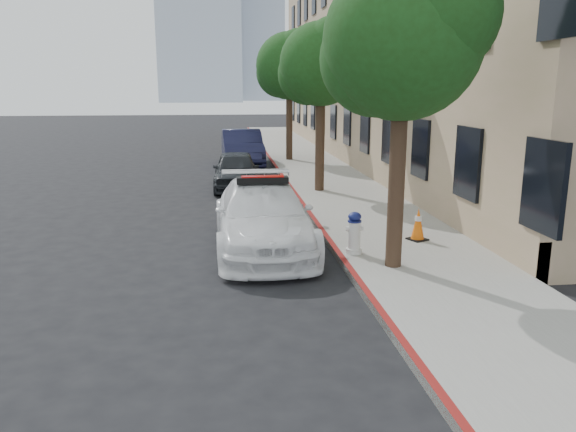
# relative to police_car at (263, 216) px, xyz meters

# --- Properties ---
(ground) EXTENTS (120.00, 120.00, 0.00)m
(ground) POSITION_rel_police_car_xyz_m (-0.59, 0.02, -0.73)
(ground) COLOR black
(ground) RESTS_ON ground
(sidewalk) EXTENTS (3.20, 50.00, 0.15)m
(sidewalk) POSITION_rel_police_car_xyz_m (3.01, 10.02, -0.65)
(sidewalk) COLOR gray
(sidewalk) RESTS_ON ground
(curb_strip) EXTENTS (0.12, 50.00, 0.15)m
(curb_strip) POSITION_rel_police_car_xyz_m (1.47, 10.02, -0.65)
(curb_strip) COLOR maroon
(curb_strip) RESTS_ON ground
(building) EXTENTS (8.00, 36.00, 10.00)m
(building) POSITION_rel_police_car_xyz_m (8.61, 15.02, 4.27)
(building) COLOR tan
(building) RESTS_ON ground
(tower_right) EXTENTS (14.00, 14.00, 44.00)m
(tower_right) POSITION_rel_police_car_xyz_m (8.41, 135.02, 21.27)
(tower_right) COLOR #9EA8B7
(tower_right) RESTS_ON ground
(tree_near) EXTENTS (2.92, 2.82, 5.62)m
(tree_near) POSITION_rel_police_car_xyz_m (2.34, -1.99, 3.55)
(tree_near) COLOR black
(tree_near) RESTS_ON sidewalk
(tree_mid) EXTENTS (2.77, 2.64, 5.43)m
(tree_mid) POSITION_rel_police_car_xyz_m (2.34, 6.01, 3.43)
(tree_mid) COLOR black
(tree_mid) RESTS_ON sidewalk
(tree_far) EXTENTS (3.10, 3.00, 5.81)m
(tree_far) POSITION_rel_police_car_xyz_m (2.34, 14.01, 3.66)
(tree_far) COLOR black
(tree_far) RESTS_ON sidewalk
(police_car) EXTENTS (2.04, 5.00, 1.60)m
(police_car) POSITION_rel_police_car_xyz_m (0.00, 0.00, 0.00)
(police_car) COLOR white
(police_car) RESTS_ON ground
(parked_car_mid) EXTENTS (1.62, 3.84, 1.30)m
(parked_car_mid) POSITION_rel_police_car_xyz_m (-0.35, 7.40, -0.08)
(parked_car_mid) COLOR black
(parked_car_mid) RESTS_ON ground
(parked_car_far) EXTENTS (1.81, 4.87, 1.59)m
(parked_car_far) POSITION_rel_police_car_xyz_m (0.10, 13.17, 0.07)
(parked_car_far) COLOR #151635
(parked_car_far) RESTS_ON ground
(fire_hydrant) EXTENTS (0.36, 0.33, 0.86)m
(fire_hydrant) POSITION_rel_police_car_xyz_m (1.76, -1.10, -0.16)
(fire_hydrant) COLOR silver
(fire_hydrant) RESTS_ON sidewalk
(traffic_cone) EXTENTS (0.49, 0.49, 0.71)m
(traffic_cone) POSITION_rel_police_car_xyz_m (3.40, -0.27, -0.22)
(traffic_cone) COLOR black
(traffic_cone) RESTS_ON sidewalk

